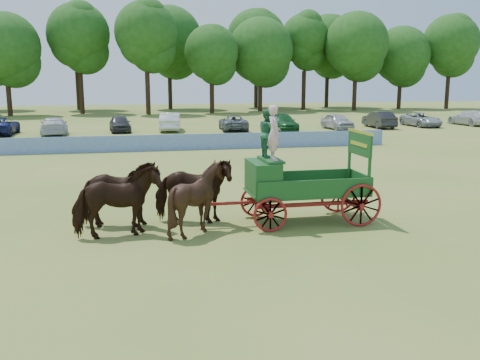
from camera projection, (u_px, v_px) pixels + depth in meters
The scene contains 9 objects.
ground at pixel (300, 217), 18.33m from camera, with size 160.00×160.00×0.00m, color olive.
horse_lead_left at pixel (117, 202), 15.82m from camera, with size 1.17×2.57×2.17m, color black.
horse_lead_right at pixel (118, 194), 16.87m from camera, with size 1.17×2.57×2.17m, color black.
horse_wheel_left at pixel (197, 198), 16.30m from camera, with size 1.76×1.98×2.18m, color black.
horse_wheel_right at pixel (193, 191), 17.36m from camera, with size 1.17×2.57×2.17m, color black.
farm_dray at pixel (285, 173), 17.33m from camera, with size 6.00×2.00×3.87m.
sponsor_banner at pixel (201, 142), 35.32m from camera, with size 26.00×0.08×1.05m, color #1D45A0.
parked_cars at pixel (204, 123), 47.37m from camera, with size 56.06×6.86×1.61m.
treeline at pixel (161, 41), 74.25m from camera, with size 94.19×22.71×15.14m.
Camera 1 is at (-5.68, -16.95, 4.72)m, focal length 40.00 mm.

